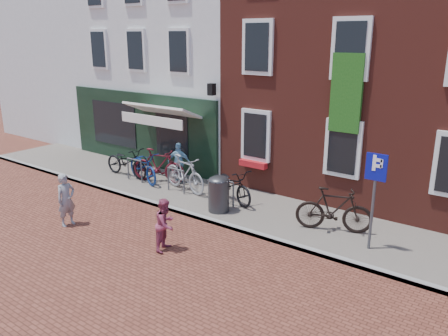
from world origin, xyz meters
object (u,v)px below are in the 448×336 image
Objects in this scene: bicycle_0 at (127,162)px; bicycle_2 at (143,166)px; cafe_person at (179,163)px; bicycle_1 at (159,166)px; bicycle_3 at (185,174)px; boy at (166,224)px; litter_bin at (219,192)px; bicycle_5 at (334,210)px; woman at (66,200)px; parking_sign at (375,184)px; bicycle_4 at (231,185)px.

bicycle_0 is 0.91m from bicycle_2.
cafe_person is 2.14m from bicycle_0.
bicycle_3 is at bearing -113.82° from bicycle_1.
boy reaches higher than bicycle_2.
bicycle_3 is at bearing 119.99° from cafe_person.
bicycle_3 reaches higher than litter_bin.
bicycle_5 is at bearing 151.18° from cafe_person.
parking_sign is at bearing -63.38° from woman.
litter_bin is 3.51m from bicycle_1.
bicycle_3 is (-2.01, 0.75, 0.01)m from litter_bin.
bicycle_4 is at bearing -88.08° from bicycle_0.
parking_sign is 1.20× the size of bicycle_3.
parking_sign is at bearing -132.78° from bicycle_5.
bicycle_4 is 3.53m from bicycle_5.
woman is at bearing -132.52° from litter_bin.
boy is 4.46m from bicycle_5.
cafe_person reaches higher than boy.
bicycle_1 is at bearing 14.28° from cafe_person.
bicycle_1 is (-0.46, 4.11, -0.05)m from woman.
bicycle_5 is at bearing -56.15° from boy.
boy reaches higher than litter_bin.
bicycle_5 is at bearing -108.85° from bicycle_1.
parking_sign is 1.20× the size of bicycle_5.
bicycle_1 is (-7.86, 0.69, -1.06)m from parking_sign.
boy is at bearing -145.27° from parking_sign.
bicycle_0 is 1.03× the size of bicycle_5.
cafe_person is 1.33m from bicycle_2.
bicycle_3 is at bearing 68.42° from bicycle_5.
boy is at bearing -123.06° from bicycle_0.
bicycle_0 is at bearing 42.99° from boy.
cafe_person is 0.71× the size of bicycle_1.
bicycle_1 is at bearing -82.19° from bicycle_0.
woman is at bearing 169.54° from bicycle_1.
cafe_person is at bearing -69.99° from bicycle_1.
parking_sign is 9.40m from bicycle_0.
bicycle_1 is 1.00× the size of bicycle_5.
bicycle_3 is at bearing 113.39° from bicycle_4.
litter_bin is at bearing -98.68° from bicycle_0.
bicycle_3 is (0.79, -0.60, -0.11)m from cafe_person.
bicycle_4 is at bearing -31.97° from woman.
boy is 4.13m from bicycle_3.
bicycle_1 is at bearing 174.99° from parking_sign.
woman is 1.05× the size of cafe_person.
bicycle_3 is 1.00× the size of bicycle_5.
bicycle_1 is at bearing -46.89° from bicycle_2.
bicycle_2 is (-8.41, 0.44, -1.12)m from parking_sign.
woman reaches higher than bicycle_2.
bicycle_2 is (-1.13, -0.68, -0.17)m from cafe_person.
boy is 0.94× the size of cafe_person.
bicycle_1 is 3.19m from bicycle_4.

